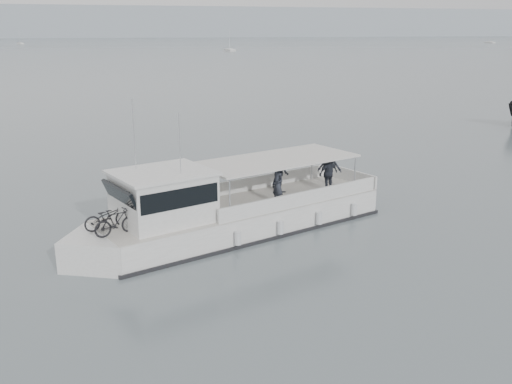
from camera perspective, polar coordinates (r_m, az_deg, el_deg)
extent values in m
plane|color=slate|center=(28.48, 8.22, -0.59)|extent=(1400.00, 1400.00, 0.00)
cube|color=#939EA8|center=(584.92, -15.86, 16.03)|extent=(1400.00, 90.00, 28.00)
cube|color=white|center=(23.63, -1.16, -2.76)|extent=(12.55, 7.05, 1.32)
cube|color=white|center=(21.03, -15.05, -5.77)|extent=(3.11, 3.11, 1.32)
cube|color=beige|center=(23.42, -1.17, -1.24)|extent=(12.55, 7.05, 0.06)
cube|color=black|center=(23.76, -1.16, -3.69)|extent=(12.78, 7.23, 0.18)
cube|color=white|center=(25.57, 0.22, 0.96)|extent=(7.69, 2.75, 0.61)
cube|color=white|center=(23.21, 4.73, -0.67)|extent=(7.69, 2.75, 0.61)
cube|color=white|center=(27.07, 9.42, 1.60)|extent=(1.16, 3.10, 0.61)
cube|color=white|center=(21.41, -9.27, -0.57)|extent=(3.96, 3.65, 1.82)
cube|color=black|center=(20.76, -13.17, -0.88)|extent=(1.37, 2.58, 1.17)
cube|color=black|center=(21.32, -9.31, 0.21)|extent=(3.78, 3.62, 0.71)
cube|color=white|center=(21.16, -9.39, 1.93)|extent=(4.22, 3.91, 0.10)
cube|color=silver|center=(23.91, 2.02, 3.26)|extent=(7.51, 5.13, 0.08)
cylinder|color=silver|center=(21.19, -2.64, -0.76)|extent=(0.08, 0.08, 1.67)
cylinder|color=silver|center=(23.54, -6.40, 0.87)|extent=(0.08, 0.08, 1.67)
cylinder|color=silver|center=(25.17, 9.85, 1.73)|extent=(0.08, 0.08, 1.67)
cylinder|color=silver|center=(27.17, 5.62, 2.95)|extent=(0.08, 0.08, 1.67)
cylinder|color=silver|center=(21.45, -12.10, 5.58)|extent=(0.04, 0.04, 2.63)
cylinder|color=silver|center=(20.47, -7.63, 4.73)|extent=(0.04, 0.04, 2.23)
cylinder|color=silver|center=(21.42, -1.83, -4.64)|extent=(0.31, 0.31, 0.51)
cylinder|color=silver|center=(22.53, 2.47, -3.59)|extent=(0.31, 0.31, 0.51)
cylinder|color=silver|center=(23.77, 6.33, -2.62)|extent=(0.31, 0.31, 0.51)
cylinder|color=silver|center=(25.11, 9.79, -1.73)|extent=(0.31, 0.31, 0.51)
imported|color=black|center=(21.14, -14.63, -2.40)|extent=(1.84, 1.14, 0.91)
imported|color=black|center=(20.41, -13.81, -2.93)|extent=(1.66, 0.95, 0.96)
imported|color=#2A2E38|center=(23.05, 2.18, 0.67)|extent=(0.56, 0.71, 1.70)
imported|color=#2A2E38|center=(25.13, 2.48, 1.97)|extent=(0.70, 0.87, 1.70)
imported|color=#2A2E38|center=(25.18, 7.24, 1.88)|extent=(1.08, 0.72, 1.70)
imported|color=#2A2E38|center=(26.57, 7.38, 2.62)|extent=(1.27, 1.09, 1.70)
cube|color=white|center=(342.68, -22.50, 13.56)|extent=(4.28, 6.21, 0.75)
cube|color=white|center=(342.67, -22.51, 13.61)|extent=(2.41, 2.60, 0.45)
cylinder|color=silver|center=(342.62, -22.57, 14.15)|extent=(0.08, 0.08, 6.57)
cube|color=white|center=(220.20, -2.66, 13.99)|extent=(3.09, 7.03, 0.75)
cube|color=white|center=(220.19, -2.66, 14.07)|extent=(2.21, 2.62, 0.45)
cylinder|color=silver|center=(220.10, -2.67, 15.04)|extent=(0.08, 0.08, 7.47)
cube|color=white|center=(370.82, 22.31, 13.68)|extent=(2.89, 7.33, 0.75)
cube|color=white|center=(370.82, 22.32, 13.72)|extent=(2.21, 2.67, 0.45)
cylinder|color=silver|center=(370.76, 22.38, 14.33)|extent=(0.08, 0.08, 7.88)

